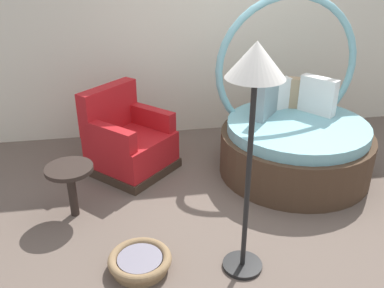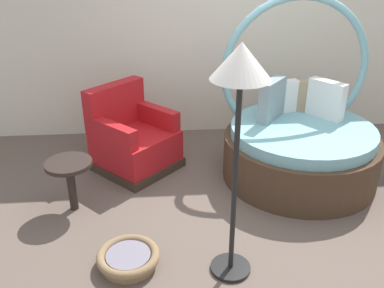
{
  "view_description": "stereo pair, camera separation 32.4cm",
  "coord_description": "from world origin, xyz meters",
  "px_view_note": "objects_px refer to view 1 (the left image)",
  "views": [
    {
      "loc": [
        -1.14,
        -3.3,
        2.4
      ],
      "look_at": [
        -0.52,
        0.42,
        0.55
      ],
      "focal_mm": 39.55,
      "sensor_mm": 36.0,
      "label": 1
    },
    {
      "loc": [
        -0.82,
        -3.34,
        2.4
      ],
      "look_at": [
        -0.52,
        0.42,
        0.55
      ],
      "focal_mm": 39.55,
      "sensor_mm": 36.0,
      "label": 2
    }
  ],
  "objects_px": {
    "floor_lamp": "(255,85)",
    "side_table": "(70,176)",
    "pet_basket": "(140,262)",
    "round_daybed": "(294,137)",
    "red_armchair": "(128,143)"
  },
  "relations": [
    {
      "from": "pet_basket",
      "to": "side_table",
      "type": "height_order",
      "value": "side_table"
    },
    {
      "from": "round_daybed",
      "to": "red_armchair",
      "type": "height_order",
      "value": "round_daybed"
    },
    {
      "from": "floor_lamp",
      "to": "round_daybed",
      "type": "bearing_deg",
      "value": 56.19
    },
    {
      "from": "side_table",
      "to": "floor_lamp",
      "type": "xyz_separation_m",
      "value": [
        1.39,
        -0.96,
        1.11
      ]
    },
    {
      "from": "round_daybed",
      "to": "pet_basket",
      "type": "xyz_separation_m",
      "value": [
        -1.79,
        -1.35,
        -0.33
      ]
    },
    {
      "from": "floor_lamp",
      "to": "side_table",
      "type": "bearing_deg",
      "value": 145.33
    },
    {
      "from": "pet_basket",
      "to": "side_table",
      "type": "distance_m",
      "value": 1.09
    },
    {
      "from": "red_armchair",
      "to": "floor_lamp",
      "type": "xyz_separation_m",
      "value": [
        0.84,
        -1.78,
        1.2
      ]
    },
    {
      "from": "round_daybed",
      "to": "side_table",
      "type": "height_order",
      "value": "round_daybed"
    },
    {
      "from": "red_armchair",
      "to": "pet_basket",
      "type": "xyz_separation_m",
      "value": [
        0.03,
        -1.67,
        -0.26
      ]
    },
    {
      "from": "side_table",
      "to": "round_daybed",
      "type": "bearing_deg",
      "value": 11.94
    },
    {
      "from": "pet_basket",
      "to": "side_table",
      "type": "xyz_separation_m",
      "value": [
        -0.57,
        0.85,
        0.35
      ]
    },
    {
      "from": "red_armchair",
      "to": "side_table",
      "type": "xyz_separation_m",
      "value": [
        -0.55,
        -0.82,
        0.1
      ]
    },
    {
      "from": "round_daybed",
      "to": "floor_lamp",
      "type": "height_order",
      "value": "round_daybed"
    },
    {
      "from": "round_daybed",
      "to": "red_armchair",
      "type": "relative_size",
      "value": 1.68
    }
  ]
}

